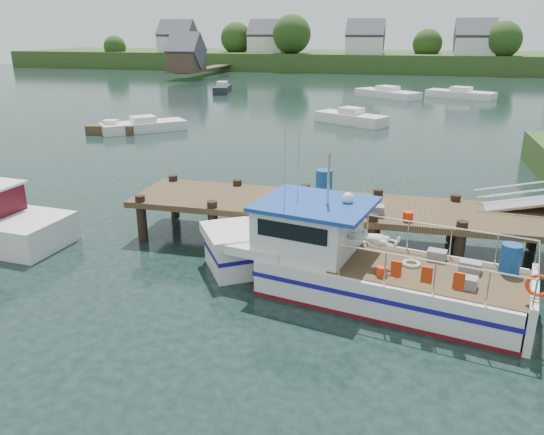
% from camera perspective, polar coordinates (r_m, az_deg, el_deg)
% --- Properties ---
extents(ground_plane, '(160.00, 160.00, 0.00)m').
position_cam_1_polar(ground_plane, '(17.76, 4.33, -2.65)').
color(ground_plane, black).
extents(far_shore, '(140.00, 42.55, 9.22)m').
position_cam_1_polar(far_shore, '(98.73, 13.19, 16.42)').
color(far_shore, '#324D1F').
rests_on(far_shore, ground).
extents(dock, '(16.60, 3.00, 4.78)m').
position_cam_1_polar(dock, '(17.25, 26.37, 2.52)').
color(dock, '#483722').
rests_on(dock, ground).
extents(lobster_boat, '(9.31, 4.25, 4.48)m').
position_cam_1_polar(lobster_boat, '(14.32, 8.16, -4.91)').
color(lobster_boat, silver).
rests_on(lobster_boat, ground).
extents(moored_rowboat, '(3.38, 1.67, 0.94)m').
position_cam_1_polar(moored_rowboat, '(37.99, -16.90, 9.12)').
color(moored_rowboat, '#483722').
rests_on(moored_rowboat, ground).
extents(moored_far, '(7.09, 4.88, 1.15)m').
position_cam_1_polar(moored_far, '(59.37, 19.62, 12.41)').
color(moored_far, silver).
rests_on(moored_far, ground).
extents(moored_a, '(5.53, 5.24, 1.05)m').
position_cam_1_polar(moored_a, '(38.35, -13.65, 9.56)').
color(moored_a, silver).
rests_on(moored_a, ground).
extents(moored_b, '(5.75, 4.40, 1.23)m').
position_cam_1_polar(moored_b, '(40.73, 8.48, 10.55)').
color(moored_b, silver).
rests_on(moored_b, ground).
extents(moored_d, '(7.04, 6.21, 1.20)m').
position_cam_1_polar(moored_d, '(57.64, 12.30, 12.91)').
color(moored_d, silver).
rests_on(moored_d, ground).
extents(moored_e, '(2.40, 4.76, 1.26)m').
position_cam_1_polar(moored_e, '(61.03, -5.35, 13.63)').
color(moored_e, black).
rests_on(moored_e, ground).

